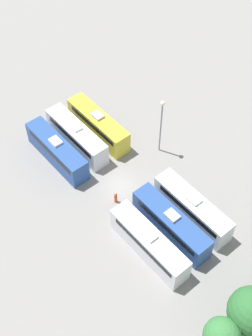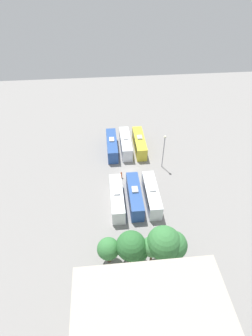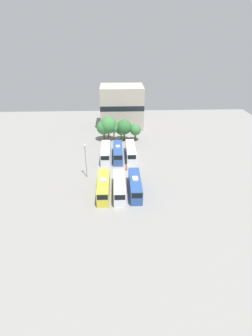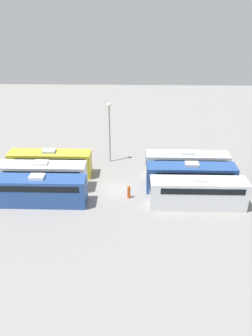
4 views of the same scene
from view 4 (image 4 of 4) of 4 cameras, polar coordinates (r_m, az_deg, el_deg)
The scene contains 9 objects.
ground_plane at distance 40.48m, azimuth -1.37°, elevation -3.71°, with size 113.21×113.21×0.00m, color gray.
bus_0 at distance 44.04m, azimuth -12.98°, elevation 0.92°, with size 2.50×10.65×3.66m.
bus_1 at distance 41.09m, azimuth -14.28°, elevation -1.21°, with size 2.50×10.65×3.66m.
bus_2 at distance 38.08m, azimuth -14.90°, elevation -3.68°, with size 2.50×10.65×3.66m.
bus_3 at distance 43.25m, azimuth 10.57°, elevation 0.67°, with size 2.50×10.65×3.66m.
bus_4 at distance 40.26m, azimuth 11.24°, elevation -1.49°, with size 2.50×10.65×3.66m.
bus_5 at distance 37.25m, azimuth 12.47°, elevation -4.12°, with size 2.50×10.65×3.66m.
worker_person at distance 38.38m, azimuth 0.50°, elevation -4.18°, with size 0.36×0.36×1.72m.
light_pole at distance 45.26m, azimuth -2.91°, elevation 7.79°, with size 0.60×0.60×8.67m.
Camera 4 is at (34.74, 1.91, 20.69)m, focal length 35.00 mm.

